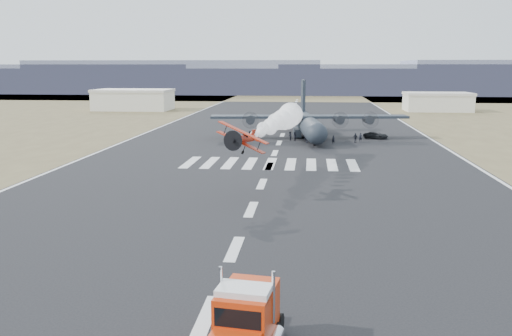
# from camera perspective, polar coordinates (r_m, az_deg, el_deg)

# --- Properties ---
(ground) EXTENTS (500.00, 500.00, 0.00)m
(ground) POSITION_cam_1_polar(r_m,az_deg,el_deg) (32.13, -5.34, -15.49)
(ground) COLOR black
(ground) RESTS_ON ground
(scrub_far) EXTENTS (500.00, 80.00, 0.00)m
(scrub_far) POSITION_cam_1_polar(r_m,az_deg,el_deg) (258.72, 4.50, 7.51)
(scrub_far) COLOR brown
(scrub_far) RESTS_ON ground
(runway_markings) EXTENTS (60.00, 260.00, 0.01)m
(runway_markings) POSITION_cam_1_polar(r_m,az_deg,el_deg) (89.58, 1.99, 1.59)
(runway_markings) COLOR silver
(runway_markings) RESTS_ON ground
(ridge_seg_b) EXTENTS (150.00, 50.00, 15.00)m
(ridge_seg_b) POSITION_cam_1_polar(r_m,az_deg,el_deg) (318.70, -19.72, 8.87)
(ridge_seg_b) COLOR slate
(ridge_seg_b) RESTS_ON ground
(ridge_seg_c) EXTENTS (150.00, 50.00, 17.00)m
(ridge_seg_c) POSITION_cam_1_polar(r_m,az_deg,el_deg) (296.88, -8.16, 9.48)
(ridge_seg_c) COLOR slate
(ridge_seg_c) RESTS_ON ground
(ridge_seg_d) EXTENTS (150.00, 50.00, 13.00)m
(ridge_seg_d) POSITION_cam_1_polar(r_m,az_deg,el_deg) (288.43, 4.65, 9.12)
(ridge_seg_d) COLOR slate
(ridge_seg_d) RESTS_ON ground
(ridge_seg_e) EXTENTS (150.00, 50.00, 15.00)m
(ridge_seg_e) POSITION_cam_1_polar(r_m,az_deg,el_deg) (294.38, 17.57, 8.89)
(ridge_seg_e) COLOR slate
(ridge_seg_e) RESTS_ON ground
(hangar_left) EXTENTS (24.50, 14.50, 6.70)m
(hangar_left) POSITION_cam_1_polar(r_m,az_deg,el_deg) (182.96, -12.77, 7.05)
(hangar_left) COLOR beige
(hangar_left) RESTS_ON ground
(hangar_right) EXTENTS (20.50, 12.50, 5.90)m
(hangar_right) POSITION_cam_1_polar(r_m,az_deg,el_deg) (183.10, 18.56, 6.64)
(hangar_right) COLOR beige
(hangar_right) RESTS_ON ground
(semi_truck) EXTENTS (3.60, 8.38, 3.69)m
(semi_truck) POSITION_cam_1_polar(r_m,az_deg,el_deg) (27.51, -1.21, -15.95)
(semi_truck) COLOR black
(semi_truck) RESTS_ON ground
(aerobatic_biplane) EXTENTS (5.66, 5.44, 3.35)m
(aerobatic_biplane) POSITION_cam_1_polar(r_m,az_deg,el_deg) (57.80, -1.42, 3.10)
(aerobatic_biplane) COLOR #B7260C
(smoke_trail) EXTENTS (6.09, 27.21, 3.74)m
(smoke_trail) POSITION_cam_1_polar(r_m,az_deg,el_deg) (79.72, 3.09, 5.31)
(smoke_trail) COLOR white
(transport_aircraft) EXTENTS (38.86, 31.92, 11.21)m
(transport_aircraft) POSITION_cam_1_polar(r_m,az_deg,el_deg) (109.63, 5.49, 4.74)
(transport_aircraft) COLOR #1D232C
(transport_aircraft) RESTS_ON ground
(support_vehicle) EXTENTS (5.30, 4.34, 1.34)m
(support_vehicle) POSITION_cam_1_polar(r_m,az_deg,el_deg) (110.11, 12.50, 3.40)
(support_vehicle) COLOR black
(support_vehicle) RESTS_ON ground
(crew_a) EXTENTS (0.75, 0.68, 1.68)m
(crew_a) POSITION_cam_1_polar(r_m,az_deg,el_deg) (104.90, 10.95, 3.20)
(crew_a) COLOR black
(crew_a) RESTS_ON ground
(crew_b) EXTENTS (0.61, 0.90, 1.74)m
(crew_b) POSITION_cam_1_polar(r_m,az_deg,el_deg) (104.89, 3.59, 3.39)
(crew_b) COLOR black
(crew_b) RESTS_ON ground
(crew_c) EXTENTS (1.23, 1.22, 1.83)m
(crew_c) POSITION_cam_1_polar(r_m,az_deg,el_deg) (101.93, 5.38, 3.17)
(crew_c) COLOR black
(crew_c) RESTS_ON ground
(crew_d) EXTENTS (1.20, 1.00, 1.82)m
(crew_d) POSITION_cam_1_polar(r_m,az_deg,el_deg) (103.12, 10.43, 3.13)
(crew_d) COLOR black
(crew_d) RESTS_ON ground
(crew_e) EXTENTS (0.88, 0.64, 1.65)m
(crew_e) POSITION_cam_1_polar(r_m,az_deg,el_deg) (106.56, -0.65, 3.50)
(crew_e) COLOR black
(crew_e) RESTS_ON ground
(crew_f) EXTENTS (1.55, 1.23, 1.64)m
(crew_f) POSITION_cam_1_polar(r_m,az_deg,el_deg) (103.05, 5.29, 3.20)
(crew_f) COLOR black
(crew_f) RESTS_ON ground
(crew_g) EXTENTS (0.73, 0.68, 1.60)m
(crew_g) POSITION_cam_1_polar(r_m,az_deg,el_deg) (100.88, 8.15, 2.97)
(crew_g) COLOR black
(crew_g) RESTS_ON ground
(crew_h) EXTENTS (0.91, 1.03, 1.80)m
(crew_h) POSITION_cam_1_polar(r_m,az_deg,el_deg) (103.75, 4.09, 3.32)
(crew_h) COLOR black
(crew_h) RESTS_ON ground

